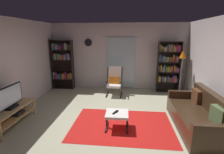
# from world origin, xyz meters

# --- Properties ---
(ground_plane) EXTENTS (7.02, 7.02, 0.00)m
(ground_plane) POSITION_xyz_m (0.00, 0.00, 0.00)
(ground_plane) COLOR #B4B092
(wall_back) EXTENTS (5.60, 0.06, 2.60)m
(wall_back) POSITION_xyz_m (0.00, 2.90, 1.30)
(wall_back) COLOR silver
(wall_back) RESTS_ON ground
(wall_left) EXTENTS (0.06, 6.00, 2.60)m
(wall_left) POSITION_xyz_m (-2.70, 0.00, 1.30)
(wall_left) COLOR silver
(wall_left) RESTS_ON ground
(glass_door_panel) EXTENTS (1.10, 0.01, 2.00)m
(glass_door_panel) POSITION_xyz_m (0.15, 2.83, 1.05)
(glass_door_panel) COLOR silver
(area_rug) EXTENTS (2.40, 1.66, 0.01)m
(area_rug) POSITION_xyz_m (0.33, -0.13, 0.00)
(area_rug) COLOR red
(area_rug) RESTS_ON ground
(tv_stand) EXTENTS (0.47, 1.35, 0.46)m
(tv_stand) POSITION_xyz_m (-2.30, -0.37, 0.30)
(tv_stand) COLOR tan
(tv_stand) RESTS_ON ground
(television) EXTENTS (0.20, 0.85, 0.54)m
(television) POSITION_xyz_m (-2.30, -0.39, 0.71)
(television) COLOR black
(television) RESTS_ON tv_stand
(bookshelf_near_tv) EXTENTS (0.84, 0.30, 1.96)m
(bookshelf_near_tv) POSITION_xyz_m (-2.20, 2.63, 1.06)
(bookshelf_near_tv) COLOR black
(bookshelf_near_tv) RESTS_ON ground
(bookshelf_near_sofa) EXTENTS (0.82, 0.30, 1.92)m
(bookshelf_near_sofa) POSITION_xyz_m (1.95, 2.62, 1.02)
(bookshelf_near_sofa) COLOR black
(bookshelf_near_sofa) RESTS_ON ground
(leather_sofa) EXTENTS (0.89, 2.00, 0.84)m
(leather_sofa) POSITION_xyz_m (2.12, -0.06, 0.30)
(leather_sofa) COLOR #372516
(leather_sofa) RESTS_ON ground
(lounge_armchair) EXTENTS (0.57, 0.66, 1.02)m
(lounge_armchair) POSITION_xyz_m (-0.05, 2.08, 0.53)
(lounge_armchair) COLOR black
(lounge_armchair) RESTS_ON ground
(ottoman) EXTENTS (0.53, 0.49, 0.39)m
(ottoman) POSITION_xyz_m (0.21, -0.26, 0.32)
(ottoman) COLOR white
(ottoman) RESTS_ON ground
(tv_remote) EXTENTS (0.09, 0.15, 0.02)m
(tv_remote) POSITION_xyz_m (0.15, -0.28, 0.40)
(tv_remote) COLOR black
(tv_remote) RESTS_ON ottoman
(cell_phone) EXTENTS (0.11, 0.15, 0.01)m
(cell_phone) POSITION_xyz_m (0.20, -0.21, 0.39)
(cell_phone) COLOR black
(cell_phone) RESTS_ON ottoman
(floor_lamp_by_shelf) EXTENTS (0.23, 0.23, 1.63)m
(floor_lamp_by_shelf) POSITION_xyz_m (2.29, 2.15, 1.36)
(floor_lamp_by_shelf) COLOR #A5A5AD
(floor_lamp_by_shelf) RESTS_ON ground
(wall_clock) EXTENTS (0.29, 0.03, 0.29)m
(wall_clock) POSITION_xyz_m (-1.16, 2.82, 1.85)
(wall_clock) COLOR silver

